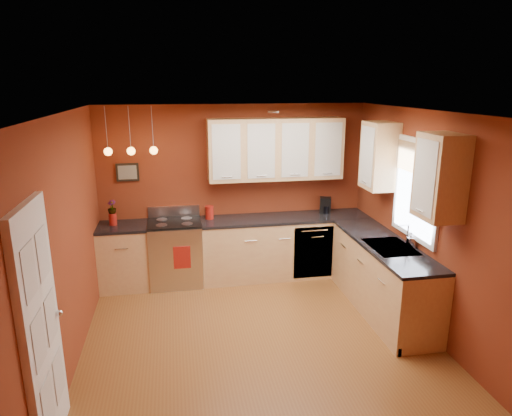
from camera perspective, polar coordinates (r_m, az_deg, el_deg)
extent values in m
plane|color=brown|center=(5.52, 0.49, -16.23)|extent=(4.20, 4.20, 0.00)
cube|color=white|center=(4.71, 0.57, 11.82)|extent=(4.00, 4.20, 0.02)
cube|color=maroon|center=(6.96, -2.74, 2.13)|extent=(4.00, 0.02, 2.60)
cube|color=maroon|center=(3.11, 8.14, -15.59)|extent=(4.00, 0.02, 2.60)
cube|color=maroon|center=(5.01, -22.64, -4.40)|extent=(0.02, 4.20, 2.60)
cube|color=maroon|center=(5.67, 20.79, -1.95)|extent=(0.02, 4.20, 2.60)
cube|color=tan|center=(6.91, -16.07, -5.97)|extent=(0.70, 0.60, 0.90)
cube|color=tan|center=(7.05, 3.59, -4.92)|extent=(2.54, 0.60, 0.90)
cube|color=tan|center=(6.19, 15.50, -8.45)|extent=(0.60, 2.10, 0.90)
cube|color=black|center=(6.76, -16.36, -2.25)|extent=(0.70, 0.62, 0.04)
cube|color=black|center=(6.91, 3.65, -1.26)|extent=(2.54, 0.62, 0.04)
cube|color=black|center=(6.02, 15.82, -4.35)|extent=(0.62, 2.10, 0.04)
cube|color=#BCBCC1|center=(6.86, -9.98, -5.64)|extent=(0.76, 0.64, 0.92)
cube|color=black|center=(6.57, -9.95, -6.40)|extent=(0.55, 0.02, 0.32)
cylinder|color=#BCBCC1|center=(6.48, -10.05, -4.46)|extent=(0.60, 0.02, 0.02)
cube|color=black|center=(6.71, -10.17, -1.84)|extent=(0.76, 0.60, 0.03)
cylinder|color=gray|center=(6.57, -11.73, -2.11)|extent=(0.16, 0.16, 0.01)
cylinder|color=gray|center=(6.57, -8.59, -1.96)|extent=(0.16, 0.16, 0.01)
cylinder|color=gray|center=(6.84, -11.69, -1.41)|extent=(0.16, 0.16, 0.01)
cylinder|color=gray|center=(6.84, -8.68, -1.27)|extent=(0.16, 0.16, 0.01)
cube|color=#BCBCC1|center=(6.97, -10.23, -0.38)|extent=(0.76, 0.04, 0.16)
cube|color=#BCBCC1|center=(6.89, 7.17, -5.52)|extent=(0.60, 0.02, 0.80)
cube|color=gray|center=(5.90, 16.45, -4.87)|extent=(0.50, 0.70, 0.05)
cube|color=black|center=(6.04, 15.73, -4.42)|extent=(0.42, 0.30, 0.02)
cube|color=black|center=(5.76, 17.19, -5.52)|extent=(0.42, 0.30, 0.02)
cylinder|color=silver|center=(5.95, 18.46, -3.19)|extent=(0.02, 0.02, 0.28)
cylinder|color=silver|center=(5.87, 17.97, -2.04)|extent=(0.16, 0.02, 0.02)
cube|color=white|center=(5.83, 19.45, 2.18)|extent=(0.04, 1.02, 1.22)
cube|color=white|center=(5.82, 19.32, 2.17)|extent=(0.01, 0.90, 1.10)
cube|color=#99784C|center=(5.75, 19.52, 5.76)|extent=(0.02, 0.96, 0.36)
cube|color=white|center=(4.04, -25.29, -13.75)|extent=(0.06, 0.82, 2.05)
cube|color=silver|center=(3.64, -26.48, -7.12)|extent=(0.00, 0.28, 0.40)
cube|color=silver|center=(3.96, -25.11, -5.17)|extent=(0.00, 0.28, 0.40)
cube|color=silver|center=(3.87, -25.48, -14.70)|extent=(0.00, 0.28, 0.40)
cube|color=silver|center=(4.17, -24.24, -12.28)|extent=(0.00, 0.28, 0.40)
cube|color=silver|center=(4.16, -24.56, -21.32)|extent=(0.00, 0.28, 0.40)
cube|color=silver|center=(4.44, -23.43, -18.61)|extent=(0.00, 0.28, 0.40)
sphere|color=silver|center=(4.32, -23.38, -11.96)|extent=(0.06, 0.06, 0.06)
cube|color=tan|center=(6.78, 2.47, 7.36)|extent=(2.00, 0.35, 0.90)
cube|color=tan|center=(5.72, 18.24, 5.12)|extent=(0.35, 1.95, 0.90)
cube|color=black|center=(6.84, -15.76, 4.33)|extent=(0.32, 0.03, 0.26)
cylinder|color=gray|center=(6.45, -18.22, 9.35)|extent=(0.01, 0.01, 0.60)
sphere|color=#FFA53F|center=(6.49, -18.00, 6.72)|extent=(0.11, 0.11, 0.11)
cylinder|color=gray|center=(6.42, -15.54, 9.53)|extent=(0.01, 0.01, 0.60)
sphere|color=#FFA53F|center=(6.45, -15.35, 6.88)|extent=(0.11, 0.11, 0.11)
cylinder|color=gray|center=(6.40, -12.83, 9.68)|extent=(0.01, 0.01, 0.60)
sphere|color=#FFA53F|center=(6.43, -12.67, 7.03)|extent=(0.11, 0.11, 0.11)
cylinder|color=maroon|center=(6.79, -5.84, -0.62)|extent=(0.12, 0.12, 0.18)
cylinder|color=maroon|center=(6.77, -5.87, 0.18)|extent=(0.13, 0.13, 0.02)
cylinder|color=maroon|center=(6.78, -17.46, -1.34)|extent=(0.11, 0.11, 0.17)
imported|color=maroon|center=(6.73, -17.57, 0.06)|extent=(0.15, 0.15, 0.21)
cube|color=black|center=(7.18, 8.66, 0.39)|extent=(0.20, 0.18, 0.24)
cylinder|color=black|center=(7.15, 8.76, -0.21)|extent=(0.11, 0.11, 0.11)
imported|color=silver|center=(5.90, 18.80, -3.80)|extent=(0.10, 0.10, 0.20)
cube|color=maroon|center=(6.53, -9.23, -6.13)|extent=(0.24, 0.02, 0.33)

